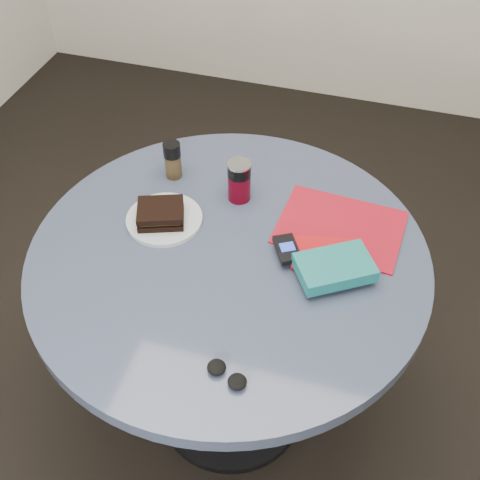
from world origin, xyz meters
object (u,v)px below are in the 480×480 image
(pepper_grinder, at_px, (173,160))
(table, at_px, (229,294))
(mp3_player, at_px, (287,249))
(plate, at_px, (164,219))
(headphones, at_px, (227,374))
(sandwich, at_px, (161,214))
(soda_can, at_px, (239,181))
(novel, at_px, (335,268))
(red_book, at_px, (323,253))
(magazine, at_px, (340,227))

(pepper_grinder, bearing_deg, table, -45.43)
(mp3_player, bearing_deg, table, -169.75)
(plate, height_order, headphones, headphones)
(sandwich, bearing_deg, headphones, -52.41)
(plate, distance_m, soda_can, 0.22)
(soda_can, height_order, pepper_grinder, soda_can)
(soda_can, xyz_separation_m, pepper_grinder, (-0.20, 0.04, -0.00))
(novel, bearing_deg, red_book, 90.18)
(magazine, relative_size, red_book, 2.02)
(plate, xyz_separation_m, red_book, (0.42, -0.01, 0.01))
(red_book, relative_size, mp3_player, 1.49)
(mp3_player, bearing_deg, sandwich, 176.11)
(sandwich, relative_size, soda_can, 1.22)
(plate, height_order, sandwich, sandwich)
(sandwich, xyz_separation_m, mp3_player, (0.34, -0.02, -0.01))
(mp3_player, bearing_deg, novel, -16.09)
(soda_can, xyz_separation_m, mp3_player, (0.17, -0.18, -0.03))
(pepper_grinder, bearing_deg, sandwich, -78.60)
(magazine, height_order, headphones, headphones)
(magazine, bearing_deg, novel, -81.65)
(pepper_grinder, height_order, mp3_player, pepper_grinder)
(table, xyz_separation_m, plate, (-0.19, 0.06, 0.17))
(pepper_grinder, distance_m, red_book, 0.50)
(soda_can, xyz_separation_m, novel, (0.30, -0.21, -0.02))
(magazine, distance_m, headphones, 0.53)
(plate, relative_size, mp3_player, 1.92)
(novel, bearing_deg, sandwich, 140.39)
(soda_can, bearing_deg, headphones, -75.93)
(sandwich, height_order, mp3_player, sandwich)
(novel, bearing_deg, headphones, -148.16)
(table, xyz_separation_m, pepper_grinder, (-0.24, 0.24, 0.22))
(red_book, relative_size, headphones, 1.50)
(magazine, bearing_deg, table, -142.99)
(headphones, bearing_deg, soda_can, 104.07)
(sandwich, height_order, pepper_grinder, pepper_grinder)
(magazine, bearing_deg, mp3_player, -124.50)
(pepper_grinder, relative_size, novel, 0.63)
(table, relative_size, plate, 5.03)
(pepper_grinder, distance_m, headphones, 0.68)
(pepper_grinder, bearing_deg, soda_can, -10.42)
(sandwich, distance_m, magazine, 0.46)
(plate, xyz_separation_m, novel, (0.46, -0.07, 0.03))
(pepper_grinder, xyz_separation_m, red_book, (0.46, -0.19, -0.04))
(plate, relative_size, red_book, 1.28)
(pepper_grinder, xyz_separation_m, magazine, (0.49, -0.08, -0.05))
(soda_can, relative_size, red_book, 0.76)
(soda_can, xyz_separation_m, magazine, (0.28, -0.04, -0.06))
(red_book, bearing_deg, soda_can, 137.27)
(plate, distance_m, novel, 0.46)
(soda_can, bearing_deg, magazine, -7.79)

